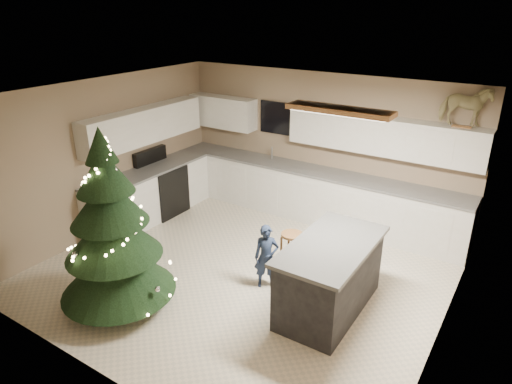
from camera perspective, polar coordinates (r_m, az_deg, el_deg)
ground_plane at (r=6.87m, az=-1.61°, el=-9.85°), size 5.50×5.50×0.00m
room_shell at (r=6.10m, az=-1.59°, el=4.10°), size 5.52×5.02×2.61m
cabinetry at (r=8.21m, az=-0.43°, el=1.73°), size 5.50×3.20×2.00m
island at (r=5.94m, az=9.23°, el=-10.37°), size 0.90×1.70×0.95m
bar_stool at (r=6.69m, az=4.50°, el=-6.34°), size 0.32×0.32×0.61m
christmas_tree at (r=5.95m, az=-17.47°, el=-5.51°), size 1.51×1.45×2.41m
toddler at (r=6.31m, az=1.32°, el=-8.09°), size 0.40×0.37×0.93m
rocking_horse at (r=7.29m, az=24.70°, el=9.73°), size 0.74×0.44×0.60m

